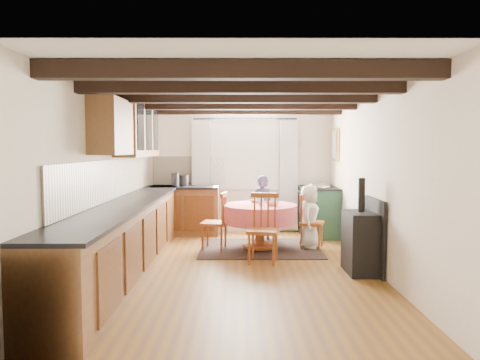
{
  "coord_description": "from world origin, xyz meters",
  "views": [
    {
      "loc": [
        -0.02,
        -5.9,
        1.63
      ],
      "look_at": [
        0.0,
        0.8,
        1.15
      ],
      "focal_mm": 33.06,
      "sensor_mm": 36.0,
      "label": 1
    }
  ],
  "objects_px": {
    "cast_iron_stove": "(361,226)",
    "cup": "(261,202)",
    "dining_table": "(260,227)",
    "chair_right": "(312,221)",
    "child_right": "(309,216)",
    "child_far": "(262,208)",
    "chair_near": "(263,228)",
    "chair_left": "(214,221)",
    "aga_range": "(318,211)"
  },
  "relations": [
    {
      "from": "aga_range",
      "to": "child_far",
      "type": "bearing_deg",
      "value": -158.85
    },
    {
      "from": "cast_iron_stove",
      "to": "child_right",
      "type": "bearing_deg",
      "value": 107.26
    },
    {
      "from": "cast_iron_stove",
      "to": "cup",
      "type": "distance_m",
      "value": 1.89
    },
    {
      "from": "chair_left",
      "to": "child_right",
      "type": "bearing_deg",
      "value": 103.99
    },
    {
      "from": "dining_table",
      "to": "child_far",
      "type": "relative_size",
      "value": 1.03
    },
    {
      "from": "aga_range",
      "to": "child_far",
      "type": "height_order",
      "value": "child_far"
    },
    {
      "from": "child_far",
      "to": "child_right",
      "type": "distance_m",
      "value": 0.97
    },
    {
      "from": "cast_iron_stove",
      "to": "child_far",
      "type": "xyz_separation_m",
      "value": [
        -1.2,
        2.06,
        -0.04
      ]
    },
    {
      "from": "aga_range",
      "to": "cast_iron_stove",
      "type": "relative_size",
      "value": 0.81
    },
    {
      "from": "chair_right",
      "to": "cast_iron_stove",
      "type": "xyz_separation_m",
      "value": [
        0.4,
        -1.44,
        0.18
      ]
    },
    {
      "from": "cup",
      "to": "cast_iron_stove",
      "type": "bearing_deg",
      "value": -48.61
    },
    {
      "from": "cast_iron_stove",
      "to": "child_right",
      "type": "xyz_separation_m",
      "value": [
        -0.45,
        1.44,
        -0.1
      ]
    },
    {
      "from": "cast_iron_stove",
      "to": "cup",
      "type": "bearing_deg",
      "value": 131.39
    },
    {
      "from": "dining_table",
      "to": "aga_range",
      "type": "height_order",
      "value": "aga_range"
    },
    {
      "from": "chair_right",
      "to": "child_right",
      "type": "relative_size",
      "value": 0.85
    },
    {
      "from": "chair_right",
      "to": "child_right",
      "type": "height_order",
      "value": "child_right"
    },
    {
      "from": "dining_table",
      "to": "child_right",
      "type": "relative_size",
      "value": 1.15
    },
    {
      "from": "child_far",
      "to": "chair_right",
      "type": "bearing_deg",
      "value": 132.91
    },
    {
      "from": "dining_table",
      "to": "chair_left",
      "type": "distance_m",
      "value": 0.75
    },
    {
      "from": "aga_range",
      "to": "child_right",
      "type": "height_order",
      "value": "child_right"
    },
    {
      "from": "chair_right",
      "to": "chair_near",
      "type": "bearing_deg",
      "value": 155.69
    },
    {
      "from": "dining_table",
      "to": "child_right",
      "type": "distance_m",
      "value": 0.82
    },
    {
      "from": "child_far",
      "to": "cup",
      "type": "height_order",
      "value": "child_far"
    },
    {
      "from": "dining_table",
      "to": "cup",
      "type": "xyz_separation_m",
      "value": [
        0.01,
        0.01,
        0.41
      ]
    },
    {
      "from": "dining_table",
      "to": "child_far",
      "type": "bearing_deg",
      "value": 84.99
    },
    {
      "from": "chair_right",
      "to": "child_far",
      "type": "xyz_separation_m",
      "value": [
        -0.79,
        0.63,
        0.14
      ]
    },
    {
      "from": "aga_range",
      "to": "cast_iron_stove",
      "type": "height_order",
      "value": "cast_iron_stove"
    },
    {
      "from": "child_far",
      "to": "child_right",
      "type": "bearing_deg",
      "value": 131.5
    },
    {
      "from": "chair_near",
      "to": "cast_iron_stove",
      "type": "height_order",
      "value": "cast_iron_stove"
    },
    {
      "from": "chair_near",
      "to": "child_right",
      "type": "bearing_deg",
      "value": 60.93
    },
    {
      "from": "aga_range",
      "to": "chair_near",
      "type": "bearing_deg",
      "value": -120.06
    },
    {
      "from": "aga_range",
      "to": "child_right",
      "type": "relative_size",
      "value": 0.97
    },
    {
      "from": "chair_near",
      "to": "chair_left",
      "type": "height_order",
      "value": "chair_near"
    },
    {
      "from": "child_right",
      "to": "cup",
      "type": "distance_m",
      "value": 0.84
    },
    {
      "from": "cast_iron_stove",
      "to": "child_far",
      "type": "distance_m",
      "value": 2.39
    },
    {
      "from": "aga_range",
      "to": "cup",
      "type": "height_order",
      "value": "aga_range"
    },
    {
      "from": "cast_iron_stove",
      "to": "child_right",
      "type": "relative_size",
      "value": 1.2
    },
    {
      "from": "chair_left",
      "to": "child_far",
      "type": "xyz_separation_m",
      "value": [
        0.8,
        0.73,
        0.11
      ]
    },
    {
      "from": "chair_left",
      "to": "child_far",
      "type": "bearing_deg",
      "value": 142.38
    },
    {
      "from": "chair_left",
      "to": "aga_range",
      "type": "relative_size",
      "value": 0.92
    },
    {
      "from": "aga_range",
      "to": "child_far",
      "type": "relative_size",
      "value": 0.87
    },
    {
      "from": "chair_left",
      "to": "child_right",
      "type": "xyz_separation_m",
      "value": [
        1.55,
        0.11,
        0.05
      ]
    },
    {
      "from": "chair_near",
      "to": "child_right",
      "type": "height_order",
      "value": "child_right"
    },
    {
      "from": "child_far",
      "to": "cup",
      "type": "distance_m",
      "value": 0.68
    },
    {
      "from": "chair_left",
      "to": "cup",
      "type": "relative_size",
      "value": 8.67
    },
    {
      "from": "aga_range",
      "to": "cast_iron_stove",
      "type": "distance_m",
      "value": 2.49
    },
    {
      "from": "chair_right",
      "to": "cup",
      "type": "relative_size",
      "value": 8.27
    },
    {
      "from": "chair_near",
      "to": "chair_left",
      "type": "relative_size",
      "value": 1.07
    },
    {
      "from": "child_right",
      "to": "cast_iron_stove",
      "type": "bearing_deg",
      "value": -142.92
    },
    {
      "from": "dining_table",
      "to": "chair_right",
      "type": "xyz_separation_m",
      "value": [
        0.85,
        0.04,
        0.08
      ]
    }
  ]
}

